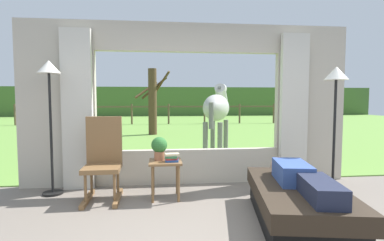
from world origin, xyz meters
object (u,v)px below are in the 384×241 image
at_px(floor_lamp_left, 49,87).
at_px(reclining_person, 300,177).
at_px(floor_lamp_right, 336,92).
at_px(rocking_chair, 103,159).
at_px(horse, 217,108).
at_px(side_table, 165,168).
at_px(book_stack, 172,157).
at_px(pasture_tree, 153,100).
at_px(recliner_sofa, 297,203).
at_px(potted_plant, 159,147).

bearing_deg(floor_lamp_left, reclining_person, -24.42).
xyz_separation_m(floor_lamp_left, floor_lamp_right, (3.92, -0.53, -0.08)).
bearing_deg(rocking_chair, floor_lamp_right, -6.02).
height_order(floor_lamp_right, horse, floor_lamp_right).
distance_m(side_table, horse, 3.04).
height_order(book_stack, pasture_tree, pasture_tree).
distance_m(book_stack, floor_lamp_right, 2.40).
relative_size(book_stack, horse, 0.11).
height_order(rocking_chair, side_table, rocking_chair).
relative_size(rocking_chair, horse, 0.62).
xyz_separation_m(recliner_sofa, book_stack, (-1.34, 0.92, 0.36)).
relative_size(reclining_person, rocking_chair, 1.28).
relative_size(rocking_chair, pasture_tree, 0.45).
distance_m(floor_lamp_left, floor_lamp_right, 3.96).
xyz_separation_m(potted_plant, floor_lamp_right, (2.40, -0.25, 0.75)).
relative_size(floor_lamp_right, horse, 1.00).
bearing_deg(recliner_sofa, rocking_chair, 165.15).
bearing_deg(floor_lamp_right, potted_plant, 174.15).
xyz_separation_m(reclining_person, horse, (-0.19, 3.71, 0.63)).
bearing_deg(potted_plant, floor_lamp_right, -5.85).
bearing_deg(rocking_chair, book_stack, -10.22).
height_order(reclining_person, rocking_chair, rocking_chair).
height_order(reclining_person, pasture_tree, pasture_tree).
distance_m(side_table, potted_plant, 0.29).
relative_size(reclining_person, floor_lamp_left, 0.75).
bearing_deg(floor_lamp_right, horse, 110.81).
bearing_deg(rocking_chair, floor_lamp_left, 160.31).
bearing_deg(reclining_person, floor_lamp_right, 53.64).
bearing_deg(horse, reclining_person, -66.04).
distance_m(potted_plant, pasture_tree, 7.38).
xyz_separation_m(floor_lamp_left, pasture_tree, (1.25, 7.06, -0.20)).
distance_m(side_table, floor_lamp_left, 1.98).
height_order(rocking_chair, book_stack, rocking_chair).
bearing_deg(rocking_chair, side_table, -7.01).
relative_size(reclining_person, potted_plant, 4.48).
height_order(reclining_person, floor_lamp_right, floor_lamp_right).
bearing_deg(pasture_tree, rocking_chair, -93.85).
height_order(recliner_sofa, side_table, side_table).
distance_m(potted_plant, horse, 2.96).
distance_m(recliner_sofa, horse, 3.78).
distance_m(potted_plant, floor_lamp_left, 1.76).
bearing_deg(pasture_tree, recliner_sofa, -78.07).
xyz_separation_m(side_table, pasture_tree, (-0.35, 7.40, 0.91)).
relative_size(potted_plant, floor_lamp_left, 0.17).
relative_size(floor_lamp_left, horse, 1.06).
bearing_deg(horse, floor_lamp_right, -48.18).
xyz_separation_m(recliner_sofa, horse, (-0.19, 3.66, 0.94)).
height_order(recliner_sofa, floor_lamp_left, floor_lamp_left).
height_order(rocking_chair, floor_lamp_right, floor_lamp_right).
bearing_deg(book_stack, side_table, 144.19).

